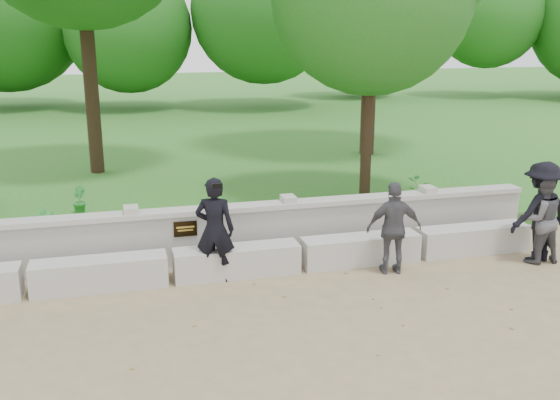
% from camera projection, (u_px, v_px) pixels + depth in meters
% --- Properties ---
extents(ground, '(80.00, 80.00, 0.00)m').
position_uv_depth(ground, '(186.00, 341.00, 7.46)').
color(ground, '#947E5A').
rests_on(ground, ground).
extents(lawn, '(40.00, 22.00, 0.25)m').
position_uv_depth(lawn, '(137.00, 140.00, 20.49)').
color(lawn, '#245D20').
rests_on(lawn, ground).
extents(concrete_bench, '(11.90, 0.45, 0.45)m').
position_uv_depth(concrete_bench, '(170.00, 267.00, 9.18)').
color(concrete_bench, '#B3B0A9').
rests_on(concrete_bench, ground).
extents(parapet_wall, '(12.50, 0.35, 0.90)m').
position_uv_depth(parapet_wall, '(166.00, 237.00, 9.77)').
color(parapet_wall, '#A8A69E').
rests_on(parapet_wall, ground).
extents(man_main, '(0.66, 0.62, 1.57)m').
position_uv_depth(man_main, '(215.00, 230.00, 9.10)').
color(man_main, black).
rests_on(man_main, ground).
extents(visitor_left, '(0.71, 0.56, 1.44)m').
position_uv_depth(visitor_left, '(540.00, 219.00, 9.84)').
color(visitor_left, '#49494F').
rests_on(visitor_left, ground).
extents(visitor_mid, '(1.12, 0.74, 1.62)m').
position_uv_depth(visitor_mid, '(541.00, 212.00, 9.89)').
color(visitor_mid, black).
rests_on(visitor_mid, ground).
extents(visitor_right, '(0.88, 0.48, 1.43)m').
position_uv_depth(visitor_right, '(394.00, 228.00, 9.39)').
color(visitor_right, '#45444A').
rests_on(visitor_right, ground).
extents(shrub_a, '(0.40, 0.38, 0.63)m').
position_uv_depth(shrub_a, '(46.00, 227.00, 9.94)').
color(shrub_a, '#2C8233').
rests_on(shrub_a, lawn).
extents(shrub_b, '(0.32, 0.36, 0.55)m').
position_uv_depth(shrub_b, '(79.00, 200.00, 11.66)').
color(shrub_b, '#2C8233').
rests_on(shrub_b, lawn).
extents(shrub_c, '(0.62, 0.56, 0.62)m').
position_uv_depth(shrub_c, '(422.00, 194.00, 12.01)').
color(shrub_c, '#2C8233').
rests_on(shrub_c, lawn).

